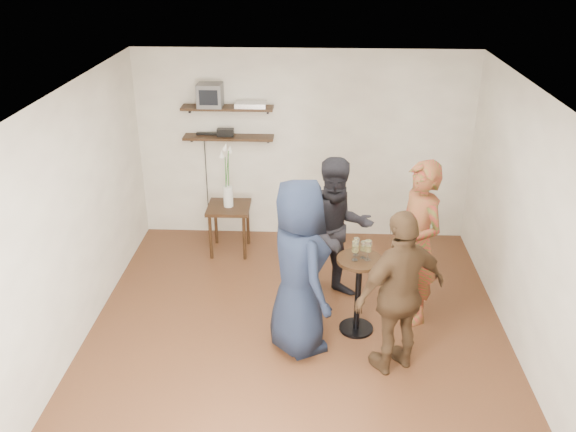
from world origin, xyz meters
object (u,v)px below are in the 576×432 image
object	(u,v)px
crt_monitor	(210,95)
radio	(225,132)
person_plaid	(417,243)
side_table	(229,214)
drinks_table	(358,285)
person_dark	(337,231)
dvd_deck	(251,105)
person_brown	(400,293)
person_navy	(299,268)

from	to	relation	value
crt_monitor	radio	xyz separation A→B (m)	(0.18, 0.00, -0.50)
radio	person_plaid	xyz separation A→B (m)	(2.30, -1.92, -0.60)
side_table	drinks_table	xyz separation A→B (m)	(1.60, -1.74, 0.01)
radio	drinks_table	xyz separation A→B (m)	(1.68, -2.22, -0.95)
radio	person_dark	bearing A→B (deg)	-46.86
radio	side_table	xyz separation A→B (m)	(0.07, -0.48, -0.96)
dvd_deck	person_brown	distance (m)	3.44
side_table	person_brown	world-z (taller)	person_brown
person_plaid	person_navy	size ratio (longest dim) A/B	0.99
side_table	drinks_table	distance (m)	2.37
dvd_deck	person_navy	world-z (taller)	dvd_deck
person_dark	person_navy	distance (m)	1.05
side_table	crt_monitor	bearing A→B (deg)	117.47
crt_monitor	drinks_table	bearing A→B (deg)	-50.12
person_brown	person_dark	bearing A→B (deg)	-95.87
side_table	person_brown	distance (m)	3.06
dvd_deck	drinks_table	xyz separation A→B (m)	(1.33, -2.22, -1.33)
crt_monitor	person_brown	bearing A→B (deg)	-52.06
dvd_deck	person_brown	xyz separation A→B (m)	(1.67, -2.82, -1.06)
radio	side_table	distance (m)	1.08
radio	drinks_table	size ratio (longest dim) A/B	0.25
person_plaid	person_navy	xyz separation A→B (m)	(-1.24, -0.60, 0.01)
drinks_table	person_dark	world-z (taller)	person_dark
side_table	dvd_deck	bearing A→B (deg)	60.15
person_dark	person_navy	size ratio (longest dim) A/B	0.93
crt_monitor	person_navy	world-z (taller)	crt_monitor
side_table	person_brown	size ratio (longest dim) A/B	0.39
crt_monitor	drinks_table	size ratio (longest dim) A/B	0.37
person_navy	person_brown	world-z (taller)	person_navy
person_brown	dvd_deck	bearing A→B (deg)	-89.08
crt_monitor	dvd_deck	bearing A→B (deg)	0.00
person_dark	person_plaid	bearing A→B (deg)	-41.39
dvd_deck	side_table	world-z (taller)	dvd_deck
person_navy	person_dark	bearing A→B (deg)	-49.06
person_plaid	person_navy	world-z (taller)	person_navy
person_plaid	radio	bearing A→B (deg)	-155.16
drinks_table	dvd_deck	bearing A→B (deg)	120.97
person_plaid	person_brown	world-z (taller)	person_plaid
person_navy	drinks_table	bearing A→B (deg)	-90.00
person_plaid	person_dark	world-z (taller)	person_plaid
crt_monitor	dvd_deck	xyz separation A→B (m)	(0.52, 0.00, -0.12)
radio	person_dark	distance (m)	2.24
crt_monitor	person_brown	world-z (taller)	crt_monitor
dvd_deck	person_brown	bearing A→B (deg)	-59.27
radio	person_navy	size ratio (longest dim) A/B	0.12
person_plaid	side_table	bearing A→B (deg)	-148.24
radio	person_brown	xyz separation A→B (m)	(2.02, -2.82, -0.68)
radio	person_plaid	size ratio (longest dim) A/B	0.12
drinks_table	person_navy	bearing A→B (deg)	-153.81
crt_monitor	person_plaid	distance (m)	3.32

